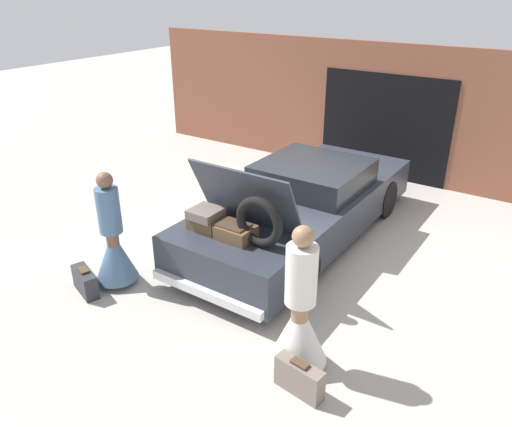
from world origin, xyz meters
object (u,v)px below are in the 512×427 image
(suitcase_beside_right_person, at_px, (299,378))
(suitcase_beside_left_person, at_px, (85,282))
(person_left, at_px, (114,245))
(person_right, at_px, (299,319))
(car, at_px, (302,205))

(suitcase_beside_right_person, bearing_deg, suitcase_beside_left_person, -179.23)
(person_left, xyz_separation_m, suitcase_beside_right_person, (3.18, -0.37, -0.41))
(person_right, bearing_deg, suitcase_beside_left_person, 89.07)
(car, xyz_separation_m, suitcase_beside_left_person, (-1.65, -3.11, -0.41))
(car, bearing_deg, person_left, -118.88)
(suitcase_beside_right_person, bearing_deg, person_left, 173.27)
(car, distance_m, suitcase_beside_left_person, 3.54)
(car, distance_m, person_right, 3.09)
(suitcase_beside_left_person, bearing_deg, car, 62.01)
(person_left, distance_m, suitcase_beside_left_person, 0.62)
(car, xyz_separation_m, person_right, (1.48, -2.71, 0.04))
(car, xyz_separation_m, suitcase_beside_right_person, (1.70, -3.06, -0.39))
(person_left, height_order, suitcase_beside_left_person, person_left)
(person_right, height_order, suitcase_beside_right_person, person_right)
(person_right, relative_size, suitcase_beside_left_person, 3.07)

